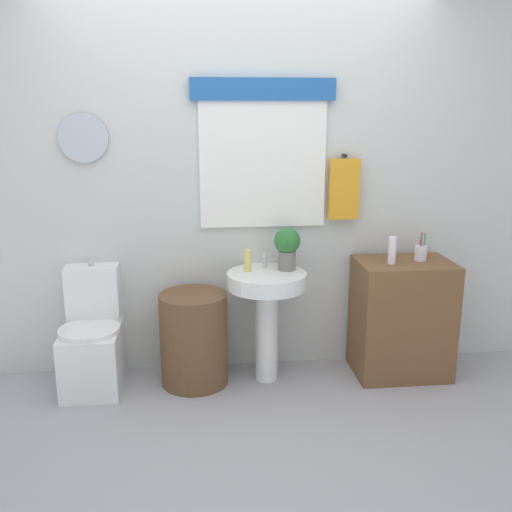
{
  "coord_description": "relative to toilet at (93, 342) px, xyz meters",
  "views": [
    {
      "loc": [
        -0.29,
        -2.64,
        1.76
      ],
      "look_at": [
        0.08,
        0.8,
        0.87
      ],
      "focal_mm": 39.94,
      "sensor_mm": 36.0,
      "label": 1
    }
  ],
  "objects": [
    {
      "name": "pedestal_sink",
      "position": [
        1.13,
        -0.04,
        0.26
      ],
      "size": [
        0.51,
        0.51,
        0.74
      ],
      "color": "white",
      "rests_on": "ground_plane"
    },
    {
      "name": "back_wall",
      "position": [
        0.98,
        0.26,
        1.0
      ],
      "size": [
        4.4,
        0.18,
        2.6
      ],
      "color": "silver",
      "rests_on": "ground_plane"
    },
    {
      "name": "laundry_hamper",
      "position": [
        0.65,
        -0.04,
        0.01
      ],
      "size": [
        0.44,
        0.44,
        0.61
      ],
      "primitive_type": "cylinder",
      "color": "brown",
      "rests_on": "ground_plane"
    },
    {
      "name": "wooden_cabinet",
      "position": [
        2.05,
        -0.04,
        0.1
      ],
      "size": [
        0.62,
        0.44,
        0.79
      ],
      "primitive_type": "cube",
      "color": "brown",
      "rests_on": "ground_plane"
    },
    {
      "name": "lotion_bottle",
      "position": [
        1.94,
        -0.08,
        0.58
      ],
      "size": [
        0.05,
        0.05,
        0.18
      ],
      "primitive_type": "cylinder",
      "color": "white",
      "rests_on": "wooden_cabinet"
    },
    {
      "name": "potted_plant",
      "position": [
        1.27,
        0.02,
        0.61
      ],
      "size": [
        0.17,
        0.17,
        0.28
      ],
      "color": "slate",
      "rests_on": "pedestal_sink"
    },
    {
      "name": "faucet",
      "position": [
        1.13,
        0.08,
        0.49
      ],
      "size": [
        0.03,
        0.03,
        0.1
      ],
      "primitive_type": "cylinder",
      "color": "silver",
      "rests_on": "pedestal_sink"
    },
    {
      "name": "toilet",
      "position": [
        0.0,
        0.0,
        0.0
      ],
      "size": [
        0.38,
        0.51,
        0.8
      ],
      "color": "white",
      "rests_on": "ground_plane"
    },
    {
      "name": "toothbrush_cup",
      "position": [
        2.16,
        -0.02,
        0.54
      ],
      "size": [
        0.08,
        0.08,
        0.19
      ],
      "color": "silver",
      "rests_on": "wooden_cabinet"
    },
    {
      "name": "ground_plane",
      "position": [
        0.97,
        -0.89,
        -0.3
      ],
      "size": [
        8.0,
        8.0,
        0.0
      ],
      "primitive_type": "plane",
      "color": "#A3A3A8"
    },
    {
      "name": "soap_bottle",
      "position": [
        1.01,
        0.01,
        0.51
      ],
      "size": [
        0.05,
        0.05,
        0.14
      ],
      "primitive_type": "cylinder",
      "color": "#DBD166",
      "rests_on": "pedestal_sink"
    }
  ]
}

